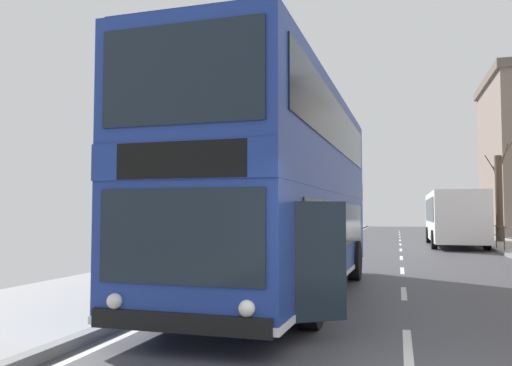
% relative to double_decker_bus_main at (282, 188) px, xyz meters
% --- Properties ---
extents(double_decker_bus_main, '(3.21, 10.47, 4.44)m').
position_rel_double_decker_bus_main_xyz_m(double_decker_bus_main, '(0.00, 0.00, 0.00)').
color(double_decker_bus_main, navy).
rests_on(double_decker_bus_main, ground).
extents(background_bus_far_lane, '(2.78, 9.71, 2.93)m').
position_rel_double_decker_bus_main_xyz_m(background_bus_far_lane, '(5.41, 19.58, -0.72)').
color(background_bus_far_lane, white).
rests_on(background_bus_far_lane, ground).
extents(bare_tree_far_00, '(1.46, 1.99, 6.07)m').
position_rel_double_decker_bus_main_xyz_m(bare_tree_far_00, '(8.26, 22.58, 0.48)').
color(bare_tree_far_00, '#423328').
rests_on(bare_tree_far_00, ground).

